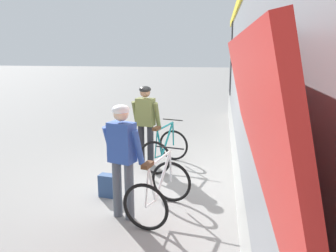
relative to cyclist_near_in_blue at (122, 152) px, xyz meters
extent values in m
plane|color=gray|center=(0.18, 1.60, -1.05)|extent=(80.00, 80.00, 0.00)
cube|color=#B7B7B2|center=(3.22, 0.97, -0.60)|extent=(2.97, 16.22, 0.90)
cube|color=red|center=(1.70, -1.90, 0.75)|extent=(0.41, 4.42, 1.67)
cube|color=black|center=(1.69, -2.48, 1.20)|extent=(0.04, 1.10, 0.80)
cube|color=black|center=(1.71, 6.65, 1.20)|extent=(0.03, 1.10, 2.29)
cylinder|color=#4C515B|center=(-0.11, 0.03, -0.60)|extent=(0.14, 0.14, 0.90)
cylinder|color=#4C515B|center=(0.10, -0.04, -0.60)|extent=(0.14, 0.14, 0.90)
cube|color=#2D4C9E|center=(0.00, 0.00, 0.15)|extent=(0.44, 0.35, 0.60)
cylinder|color=#2D4C9E|center=(-0.24, 0.12, 0.10)|extent=(0.17, 0.27, 0.56)
cylinder|color=#2D4C9E|center=(0.26, -0.05, 0.10)|extent=(0.17, 0.27, 0.56)
sphere|color=beige|center=(0.00, 0.00, 0.58)|extent=(0.22, 0.22, 0.22)
ellipsoid|color=white|center=(0.00, 0.00, 0.64)|extent=(0.33, 0.34, 0.14)
cylinder|color=#232328|center=(-0.29, 2.47, -0.60)|extent=(0.14, 0.14, 0.90)
cylinder|color=#232328|center=(-0.08, 2.42, -0.60)|extent=(0.14, 0.14, 0.90)
cube|color=olive|center=(-0.18, 2.44, 0.15)|extent=(0.42, 0.31, 0.60)
cylinder|color=olive|center=(-0.43, 2.53, 0.10)|extent=(0.14, 0.27, 0.56)
cylinder|color=olive|center=(0.08, 2.43, 0.10)|extent=(0.14, 0.27, 0.56)
sphere|color=#9E7051|center=(-0.18, 2.44, 0.58)|extent=(0.22, 0.22, 0.22)
ellipsoid|color=black|center=(-0.18, 2.44, 0.64)|extent=(0.30, 0.32, 0.14)
torus|color=black|center=(0.64, 0.67, -0.70)|extent=(0.70, 0.20, 0.71)
torus|color=black|center=(0.41, -0.33, -0.70)|extent=(0.70, 0.20, 0.71)
cylinder|color=white|center=(0.56, 0.32, -0.45)|extent=(0.18, 0.64, 0.63)
cylinder|color=white|center=(0.53, 0.20, -0.15)|extent=(0.23, 0.84, 0.04)
cylinder|color=white|center=(0.47, -0.10, -0.45)|extent=(0.10, 0.28, 0.62)
cylinder|color=white|center=(0.45, -0.15, -0.73)|extent=(0.11, 0.36, 0.08)
cylinder|color=white|center=(0.43, -0.27, -0.42)|extent=(0.05, 0.15, 0.56)
cylinder|color=white|center=(0.63, 0.64, -0.42)|extent=(0.05, 0.09, 0.55)
cylinder|color=black|center=(0.63, 0.62, -0.09)|extent=(0.47, 0.13, 0.02)
cube|color=#4C2D19|center=(0.43, -0.24, -0.10)|extent=(0.15, 0.26, 0.06)
torus|color=black|center=(0.37, 2.88, -0.70)|extent=(0.70, 0.22, 0.71)
torus|color=black|center=(0.13, 1.89, -0.70)|extent=(0.70, 0.22, 0.71)
cylinder|color=#197A7F|center=(0.29, 2.53, -0.45)|extent=(0.20, 0.64, 0.63)
cylinder|color=#197A7F|center=(0.26, 2.41, -0.15)|extent=(0.25, 0.83, 0.04)
cylinder|color=#197A7F|center=(0.18, 2.12, -0.45)|extent=(0.11, 0.28, 0.62)
cylinder|color=#197A7F|center=(0.17, 2.06, -0.73)|extent=(0.11, 0.36, 0.08)
cylinder|color=#197A7F|center=(0.14, 1.94, -0.42)|extent=(0.06, 0.14, 0.56)
cylinder|color=#197A7F|center=(0.37, 2.85, -0.42)|extent=(0.05, 0.09, 0.55)
cylinder|color=black|center=(0.36, 2.83, -0.09)|extent=(0.47, 0.14, 0.02)
cube|color=#4C2D19|center=(0.15, 1.97, -0.10)|extent=(0.16, 0.26, 0.06)
cube|color=navy|center=(-0.50, 0.70, -0.85)|extent=(0.30, 0.22, 0.40)
camera|label=1|loc=(1.42, -4.72, 1.51)|focal=36.79mm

